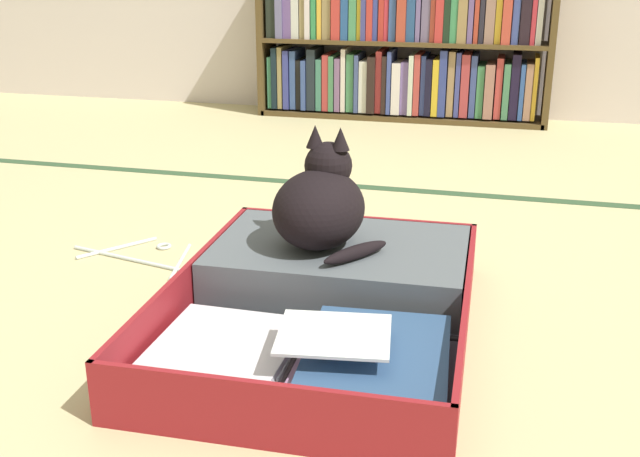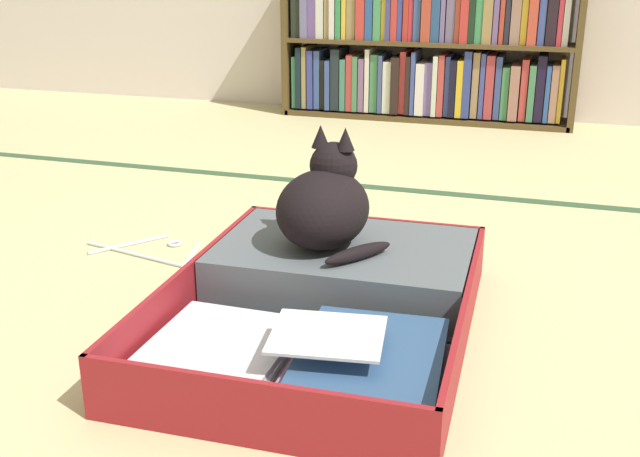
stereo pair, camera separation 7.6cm
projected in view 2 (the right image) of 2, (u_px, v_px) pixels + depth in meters
ground_plane at (318, 328)px, 1.67m from camera, size 10.00×10.00×0.00m
tatami_border at (411, 190)px, 2.63m from camera, size 4.80×0.05×0.00m
bookshelf at (426, 46)px, 3.63m from camera, size 1.39×0.23×0.74m
open_suitcase at (332, 297)px, 1.70m from camera, size 0.64×0.86×0.13m
black_cat at (326, 205)px, 1.76m from camera, size 0.29×0.28×0.27m
clothes_hanger at (156, 252)px, 2.08m from camera, size 0.42×0.26×0.01m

